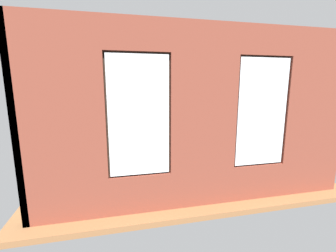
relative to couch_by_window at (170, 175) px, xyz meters
name	(u,v)px	position (x,y,z in m)	size (l,w,h in m)	color
ground_plane	(167,157)	(-0.42, -2.23, -0.38)	(6.39, 6.51, 0.10)	#99663D
brick_wall_with_windows	(203,121)	(-0.42, 0.65, 1.20)	(5.79, 0.30, 3.12)	brown
white_wall_right	(61,107)	(2.43, -2.03, 1.23)	(0.10, 5.51, 3.12)	white
couch_by_window	(170,175)	(0.00, 0.00, 0.00)	(1.94, 0.87, 0.80)	black
couch_left	(238,144)	(-2.61, -1.88, 0.00)	(1.01, 1.81, 0.80)	black
coffee_table	(162,144)	(-0.24, -2.13, 0.07)	(1.57, 0.74, 0.45)	tan
cup_ceramic	(154,140)	(-0.04, -2.22, 0.18)	(0.09, 0.09, 0.10)	silver
candle_jar	(175,139)	(-0.67, -2.26, 0.19)	(0.08, 0.08, 0.12)	#B7333D
table_plant_small	(162,139)	(-0.24, -2.13, 0.23)	(0.11, 0.11, 0.19)	beige
remote_gray	(146,144)	(0.24, -2.02, 0.13)	(0.05, 0.17, 0.02)	#59595B
remote_black	(166,143)	(-0.35, -2.02, 0.13)	(0.05, 0.17, 0.02)	black
media_console	(78,152)	(2.13, -2.29, -0.06)	(1.10, 0.42, 0.54)	black
tv_flatscreen	(77,128)	(2.13, -2.30, 0.61)	(1.24, 0.20, 0.79)	black
papasan_chair	(133,131)	(0.47, -4.03, 0.10)	(1.04, 1.04, 0.67)	olive
potted_plant_corner_near_left	(209,125)	(-2.76, -4.48, 0.14)	(0.43, 0.43, 0.75)	brown
potted_plant_by_left_couch	(209,134)	(-2.21, -3.20, 0.03)	(0.38, 0.38, 0.55)	gray
potted_plant_near_tv	(94,145)	(1.58, -1.29, 0.37)	(0.65, 0.65, 1.08)	gray
potted_plant_corner_far_left	(291,156)	(-2.76, 0.10, 0.22)	(0.76, 0.79, 1.25)	gray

